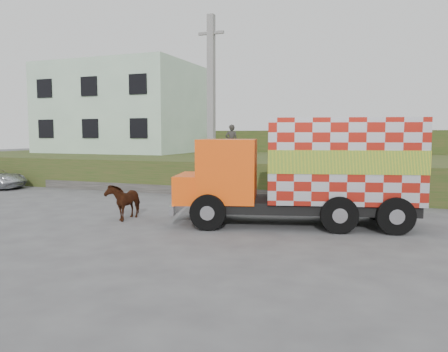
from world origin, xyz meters
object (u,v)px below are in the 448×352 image
at_px(cow, 124,201).
at_px(utility_pole, 211,104).
at_px(cargo_truck, 308,171).
at_px(pedestrian, 231,142).

bearing_deg(cow, utility_pole, 83.33).
bearing_deg(cow, cargo_truck, 9.08).
height_order(utility_pole, cargo_truck, utility_pole).
xyz_separation_m(utility_pole, pedestrian, (0.00, 2.69, -1.71)).
distance_m(cargo_truck, pedestrian, 9.50).
bearing_deg(pedestrian, cargo_truck, 106.82).
relative_size(utility_pole, pedestrian, 4.60).
bearing_deg(cargo_truck, utility_pole, 121.14).
distance_m(cargo_truck, cow, 5.94).
relative_size(utility_pole, cow, 5.71).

